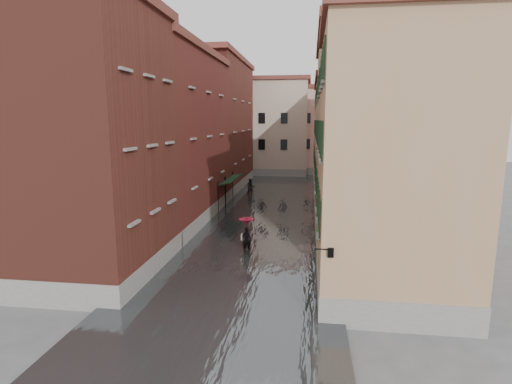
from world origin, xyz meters
The scene contains 16 objects.
ground centered at (0.00, 0.00, 0.00)m, with size 120.00×120.00×0.00m, color #555557.
floodwater centered at (0.00, 13.00, 0.10)m, with size 10.00×60.00×0.20m, color #424649.
building_left_near centered at (-7.00, -2.00, 6.50)m, with size 6.00×8.00×13.00m, color brown.
building_left_mid centered at (-7.00, 9.00, 6.25)m, with size 6.00×14.00×12.50m, color #581E1B.
building_left_far centered at (-7.00, 24.00, 7.00)m, with size 6.00×16.00×14.00m, color brown.
building_right_near centered at (7.00, -2.00, 5.75)m, with size 6.00×8.00×11.50m, color #A77C56.
building_right_mid centered at (7.00, 9.00, 6.50)m, with size 6.00×14.00×13.00m, color tan.
building_right_far centered at (7.00, 24.00, 5.75)m, with size 6.00×16.00×11.50m, color #A77C56.
building_end_cream centered at (-3.00, 38.00, 6.50)m, with size 12.00×9.00×13.00m, color #C3AD9B.
building_end_pink centered at (6.00, 40.00, 6.00)m, with size 10.00×9.00×12.00m, color #D09B92.
awning_near centered at (-3.49, 12.82, 2.46)m, with size 1.09×2.76×2.80m.
awning_far centered at (-3.48, 16.03, 2.48)m, with size 1.09×3.40×2.80m.
wall_lantern centered at (4.33, -6.00, 3.01)m, with size 0.71×0.22×0.35m.
window_planters centered at (4.12, 0.57, 3.51)m, with size 0.59×10.65×0.84m.
pedestrian_main centered at (-0.10, 2.20, 1.26)m, with size 0.92×0.92×2.06m.
pedestrian_far centered at (-2.46, 19.76, 0.92)m, with size 0.90×0.70×1.84m, color black.
Camera 1 is at (3.52, -20.23, 7.78)m, focal length 28.00 mm.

